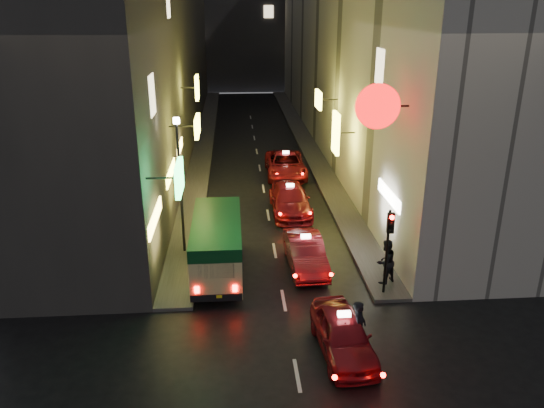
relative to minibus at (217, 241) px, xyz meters
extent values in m
cube|color=#353330|center=(-5.40, 23.09, 7.44)|extent=(6.00, 52.00, 18.00)
cube|color=#32FC6C|center=(-1.20, -1.91, 3.42)|extent=(0.18, 1.70, 1.13)
cube|color=yellow|center=(-0.99, 5.96, 3.60)|extent=(0.18, 2.12, 0.95)
cube|color=yellow|center=(-1.38, 13.13, 4.47)|extent=(0.18, 1.34, 1.48)
cube|color=#F8D256|center=(-2.38, -0.77, 1.44)|extent=(0.10, 3.49, 0.55)
cube|color=yellow|center=(-2.38, 5.17, 1.44)|extent=(0.10, 3.68, 0.55)
cube|color=#F8D256|center=(-2.38, 10.21, 1.44)|extent=(0.10, 2.94, 0.55)
cube|color=#FFE5B2|center=(-2.39, 1.09, 5.94)|extent=(0.06, 1.30, 1.60)
cube|color=#FFE5B2|center=(-2.39, 9.09, 9.44)|extent=(0.06, 1.30, 1.60)
cube|color=#A5A197|center=(10.60, 23.09, 7.44)|extent=(6.00, 52.00, 18.00)
cylinder|color=#F20A0A|center=(6.38, -0.39, 5.64)|extent=(1.75, 0.18, 1.75)
cube|color=yellow|center=(6.52, 8.31, 2.58)|extent=(0.18, 1.47, 2.29)
cube|color=yellow|center=(6.33, 13.58, 3.56)|extent=(0.18, 1.83, 1.12)
cube|color=white|center=(7.58, 1.07, 1.44)|extent=(0.10, 3.25, 0.55)
cube|color=#FFE5B2|center=(7.59, 4.09, 6.64)|extent=(0.06, 1.30, 1.60)
cube|color=#323237|center=(2.60, 55.09, 9.44)|extent=(30.00, 10.00, 22.00)
cube|color=#4E4B48|center=(-1.65, 23.09, -1.49)|extent=(1.50, 52.00, 0.15)
cube|color=#4E4B48|center=(6.85, 23.09, -1.49)|extent=(1.50, 52.00, 0.15)
cube|color=#C7C37C|center=(0.00, -0.02, -0.16)|extent=(2.00, 5.70, 2.09)
cube|color=#0C3D1B|center=(0.00, -0.02, 0.65)|extent=(2.02, 5.72, 0.52)
cube|color=black|center=(0.00, 0.27, 0.05)|extent=(2.03, 3.42, 0.47)
cube|color=black|center=(0.00, -2.82, -1.06)|extent=(1.95, 0.18, 0.28)
cube|color=#FF0A05|center=(-0.71, -2.89, -0.68)|extent=(0.17, 0.06, 0.27)
cube|color=#FF0A05|center=(0.71, -2.89, -0.68)|extent=(0.17, 0.06, 0.27)
cylinder|color=black|center=(-0.88, 1.80, -1.20)|extent=(0.21, 0.72, 0.72)
cylinder|color=black|center=(0.88, -1.84, -1.20)|extent=(0.21, 0.72, 0.72)
imported|color=maroon|center=(4.24, -5.82, -0.76)|extent=(2.42, 5.17, 1.60)
cube|color=white|center=(4.24, -5.82, 0.13)|extent=(0.43, 0.21, 0.16)
sphere|color=#FF0A05|center=(3.53, -8.10, -0.74)|extent=(0.16, 0.16, 0.16)
sphere|color=#FF0A05|center=(4.95, -8.10, -0.74)|extent=(0.16, 0.16, 0.16)
imported|color=maroon|center=(3.81, 0.33, -0.75)|extent=(2.29, 5.19, 1.63)
cube|color=white|center=(3.81, 0.33, 0.15)|extent=(0.43, 0.20, 0.16)
sphere|color=#FF0A05|center=(3.09, -1.99, -0.73)|extent=(0.16, 0.16, 0.16)
sphere|color=#FF0A05|center=(4.53, -1.99, -0.73)|extent=(0.16, 0.16, 0.16)
imported|color=maroon|center=(3.84, 6.96, -0.69)|extent=(2.30, 5.50, 1.74)
cube|color=white|center=(3.84, 6.96, 0.27)|extent=(0.42, 0.19, 0.16)
sphere|color=#FF0A05|center=(3.07, 4.48, -0.67)|extent=(0.16, 0.16, 0.16)
sphere|color=#FF0A05|center=(4.61, 4.48, -0.67)|extent=(0.16, 0.16, 0.16)
imported|color=maroon|center=(4.25, 13.62, -0.65)|extent=(2.39, 5.73, 1.82)
cube|color=white|center=(4.25, 13.62, 0.34)|extent=(0.42, 0.18, 0.16)
sphere|color=#FF0A05|center=(3.45, 11.03, -0.63)|extent=(0.16, 0.16, 0.16)
sphere|color=#FF0A05|center=(5.06, 11.03, -0.63)|extent=(0.16, 0.16, 0.16)
imported|color=black|center=(4.76, -5.80, -0.50)|extent=(0.68, 0.82, 2.12)
imported|color=black|center=(6.84, -1.53, -0.34)|extent=(0.95, 0.85, 2.14)
cylinder|color=black|center=(6.60, -2.31, 0.34)|extent=(0.10, 0.10, 3.50)
cube|color=black|center=(6.60, -2.49, 1.64)|extent=(0.26, 0.18, 0.80)
sphere|color=#FF0A05|center=(6.60, -2.60, 1.91)|extent=(0.18, 0.18, 0.18)
sphere|color=black|center=(6.60, -2.60, 1.64)|extent=(0.17, 0.17, 0.17)
sphere|color=black|center=(6.60, -2.60, 1.37)|extent=(0.17, 0.17, 0.17)
cylinder|color=black|center=(-1.60, 2.09, 1.59)|extent=(0.12, 0.12, 6.00)
cylinder|color=#FFE5BF|center=(-1.60, 2.09, 4.69)|extent=(0.28, 0.28, 0.25)
camera|label=1|loc=(0.81, -20.42, 9.32)|focal=35.00mm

